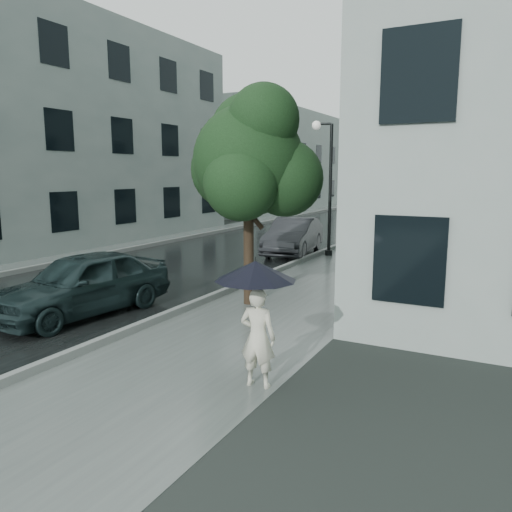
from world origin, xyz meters
The scene contains 14 objects.
ground centered at (0.00, 0.00, 0.00)m, with size 120.00×120.00×0.00m, color black.
sidewalk centered at (0.25, 12.00, 0.00)m, with size 3.50×60.00×0.01m, color slate.
kerb_near centered at (-1.57, 12.00, 0.07)m, with size 0.15×60.00×0.15m, color slate.
asphalt_road centered at (-5.08, 12.00, 0.00)m, with size 6.85×60.00×0.00m, color black.
kerb_far centered at (-8.57, 12.00, 0.07)m, with size 0.15×60.00×0.15m, color slate.
sidewalk_far centered at (-9.50, 12.00, 0.00)m, with size 1.70×60.00×0.01m, color #4C5451.
building_far_a centered at (-13.77, 8.00, 4.75)m, with size 7.02×20.00×9.50m.
building_far_b centered at (-13.77, 30.00, 4.00)m, with size 7.02×18.00×8.00m.
pedestrian centered at (1.70, -1.00, 0.74)m, with size 0.53×0.35×1.46m, color beige.
umbrella centered at (1.69, -1.05, 1.72)m, with size 1.45×1.45×0.97m.
street_tree centered at (-0.60, 3.10, 3.36)m, with size 3.28×2.98×4.96m.
lamp_post centered at (-1.39, 10.46, 2.81)m, with size 0.82×0.47×4.90m.
car_near centered at (-3.36, 0.55, 0.70)m, with size 1.63×4.05×1.38m, color #172728.
car_far centered at (-2.55, 10.20, 0.69)m, with size 1.44×4.12×1.36m, color #25272A.
Camera 1 is at (4.82, -7.07, 3.07)m, focal length 35.00 mm.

